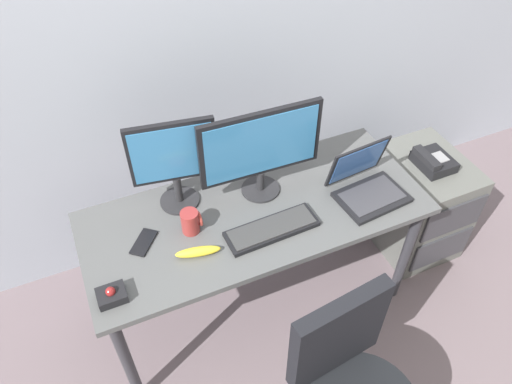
{
  "coord_description": "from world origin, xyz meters",
  "views": [
    {
      "loc": [
        -0.61,
        -1.38,
        2.34
      ],
      "look_at": [
        0.0,
        0.0,
        0.85
      ],
      "focal_mm": 34.32,
      "sensor_mm": 36.0,
      "label": 1
    }
  ],
  "objects": [
    {
      "name": "desk_phone",
      "position": [
        1.03,
        0.02,
        0.65
      ],
      "size": [
        0.17,
        0.2,
        0.09
      ],
      "color": "black",
      "rests_on": "file_cabinet"
    },
    {
      "name": "file_cabinet",
      "position": [
        1.04,
        0.04,
        0.31
      ],
      "size": [
        0.42,
        0.53,
        0.61
      ],
      "color": "#5D5F5A",
      "rests_on": "ground"
    },
    {
      "name": "monitor_main",
      "position": [
        0.07,
        0.11,
        0.98
      ],
      "size": [
        0.56,
        0.18,
        0.45
      ],
      "color": "#262628",
      "rests_on": "desk"
    },
    {
      "name": "trackball_mouse",
      "position": [
        -0.69,
        -0.2,
        0.75
      ],
      "size": [
        0.11,
        0.09,
        0.07
      ],
      "color": "black",
      "rests_on": "desk"
    },
    {
      "name": "monitor_side",
      "position": [
        -0.3,
        0.19,
        0.98
      ],
      "size": [
        0.37,
        0.18,
        0.45
      ],
      "color": "#262628",
      "rests_on": "desk"
    },
    {
      "name": "coffee_mug",
      "position": [
        -0.3,
        0.01,
        0.78
      ],
      "size": [
        0.09,
        0.08,
        0.11
      ],
      "color": "maroon",
      "rests_on": "desk"
    },
    {
      "name": "desk",
      "position": [
        0.0,
        0.0,
        0.64
      ],
      "size": [
        1.56,
        0.66,
        0.73
      ],
      "color": "#505252",
      "rests_on": "ground"
    },
    {
      "name": "ground_plane",
      "position": [
        0.0,
        0.0,
        0.0
      ],
      "size": [
        8.0,
        8.0,
        0.0
      ],
      "primitive_type": "plane",
      "color": "slate"
    },
    {
      "name": "back_wall",
      "position": [
        0.0,
        0.68,
        1.4
      ],
      "size": [
        6.0,
        0.1,
        2.8
      ],
      "primitive_type": "cube",
      "color": "#A4ACB9",
      "rests_on": "ground"
    },
    {
      "name": "banana",
      "position": [
        -0.32,
        -0.13,
        0.75
      ],
      "size": [
        0.2,
        0.08,
        0.04
      ],
      "primitive_type": "ellipsoid",
      "rotation": [
        0.0,
        0.0,
        2.93
      ],
      "color": "yellow",
      "rests_on": "desk"
    },
    {
      "name": "keyboard",
      "position": [
        0.02,
        -0.14,
        0.74
      ],
      "size": [
        0.41,
        0.15,
        0.03
      ],
      "color": "black",
      "rests_on": "desk"
    },
    {
      "name": "laptop",
      "position": [
        0.52,
        -0.1,
        0.78
      ],
      "size": [
        0.33,
        0.3,
        0.24
      ],
      "color": "black",
      "rests_on": "desk"
    },
    {
      "name": "cell_phone",
      "position": [
        -0.51,
        0.02,
        0.73
      ],
      "size": [
        0.14,
        0.15,
        0.01
      ],
      "primitive_type": "cube",
      "rotation": [
        0.0,
        0.0,
        -0.69
      ],
      "color": "black",
      "rests_on": "desk"
    }
  ]
}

